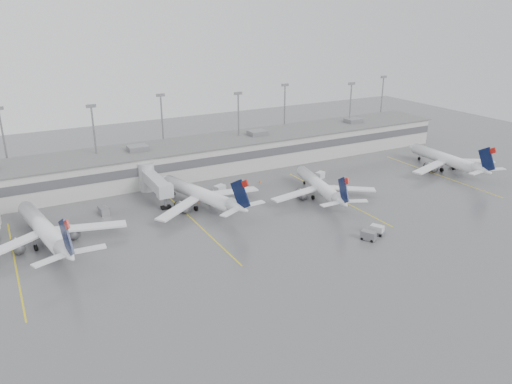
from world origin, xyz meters
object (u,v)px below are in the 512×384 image
baggage_tug (377,231)px  jet_mid_left (202,194)px  jet_mid_right (321,186)px  jet_far_right (447,159)px  jet_far_left (45,230)px

baggage_tug → jet_mid_left: bearing=102.5°
jet_mid_left → baggage_tug: size_ratio=8.97×
jet_mid_right → jet_far_right: 43.50m
jet_mid_right → jet_far_left: bearing=-171.5°
jet_mid_left → jet_mid_right: jet_mid_left is taller
jet_mid_left → jet_mid_right: 28.20m
jet_far_left → baggage_tug: bearing=-32.9°
jet_far_right → jet_far_left: bearing=-177.5°
jet_far_left → jet_mid_right: jet_far_left is taller
jet_far_left → jet_far_right: jet_far_left is taller
jet_far_right → baggage_tug: size_ratio=9.17×
jet_far_right → baggage_tug: bearing=-149.0°
jet_mid_right → jet_far_right: (43.49, 0.86, 0.22)m
jet_mid_left → jet_far_right: jet_mid_left is taller
jet_far_left → baggage_tug: (58.63, -25.84, -2.61)m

